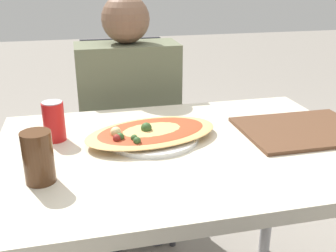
# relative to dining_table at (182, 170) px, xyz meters

# --- Properties ---
(dining_table) EXTENTS (1.11, 0.77, 0.75)m
(dining_table) POSITION_rel_dining_table_xyz_m (0.00, 0.00, 0.00)
(dining_table) COLOR beige
(dining_table) RESTS_ON ground_plane
(chair_far_seated) EXTENTS (0.40, 0.40, 0.95)m
(chair_far_seated) POSITION_rel_dining_table_xyz_m (-0.08, 0.72, -0.14)
(chair_far_seated) COLOR black
(chair_far_seated) RESTS_ON ground_plane
(person_seated) EXTENTS (0.44, 0.24, 1.16)m
(person_seated) POSITION_rel_dining_table_xyz_m (-0.08, 0.60, 0.02)
(person_seated) COLOR #2D2D38
(person_seated) RESTS_ON ground_plane
(pizza_main) EXTENTS (0.46, 0.32, 0.06)m
(pizza_main) POSITION_rel_dining_table_xyz_m (-0.08, 0.07, 0.10)
(pizza_main) COLOR white
(pizza_main) RESTS_ON dining_table
(soda_can) EXTENTS (0.07, 0.07, 0.12)m
(soda_can) POSITION_rel_dining_table_xyz_m (-0.38, 0.13, 0.15)
(soda_can) COLOR red
(soda_can) RESTS_ON dining_table
(drink_glass) EXTENTS (0.07, 0.07, 0.13)m
(drink_glass) POSITION_rel_dining_table_xyz_m (-0.40, -0.13, 0.15)
(drink_glass) COLOR #4C2D19
(drink_glass) RESTS_ON dining_table
(serving_tray) EXTENTS (0.40, 0.30, 0.01)m
(serving_tray) POSITION_rel_dining_table_xyz_m (0.42, 0.02, 0.09)
(serving_tray) COLOR brown
(serving_tray) RESTS_ON dining_table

